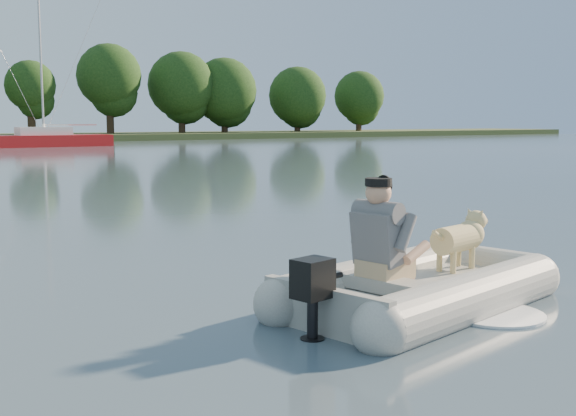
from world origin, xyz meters
TOP-DOWN VIEW (x-y plane):
  - water at (0.00, 0.00)m, footprint 160.00×160.00m
  - treeline at (9.16, 61.06)m, footprint 93.33×7.35m
  - dinghy at (-0.15, -0.14)m, footprint 5.56×4.46m
  - man at (-0.89, -0.24)m, footprint 0.88×0.80m
  - dog at (0.50, 0.05)m, footprint 1.03×0.54m
  - outboard_motor at (-1.87, -0.50)m, footprint 0.49×0.39m
  - sailboat at (9.05, 46.76)m, footprint 8.29×2.55m

SIDE VIEW (x-z plane):
  - water at x=0.00m, z-range 0.00..0.00m
  - outboard_motor at x=-1.87m, z-range -0.09..0.74m
  - sailboat at x=9.05m, z-range -5.19..6.18m
  - dog at x=0.50m, z-range 0.22..0.87m
  - dinghy at x=-0.15m, z-range -0.10..1.35m
  - man at x=-0.89m, z-range 0.25..1.39m
  - treeline at x=9.16m, z-range 0.61..9.88m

